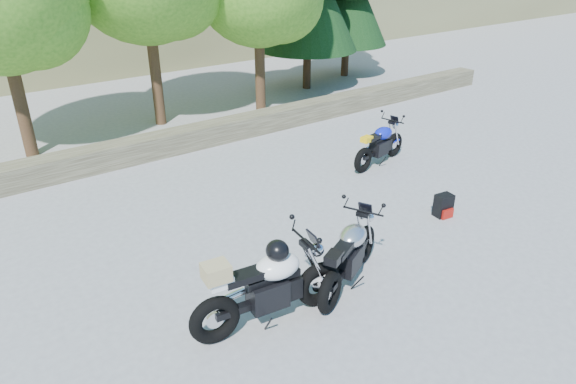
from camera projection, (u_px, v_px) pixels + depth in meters
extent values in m
plane|color=gray|center=(316.00, 263.00, 7.79)|extent=(90.00, 90.00, 0.00)
cube|color=#47412F|center=(165.00, 143.00, 11.67)|extent=(22.00, 0.55, 0.50)
cylinder|color=#382314|center=(17.00, 90.00, 11.03)|extent=(0.28, 0.28, 3.02)
sphere|color=#377A1B|center=(29.00, 10.00, 10.36)|extent=(2.38, 2.38, 2.38)
cylinder|color=#382314|center=(154.00, 60.00, 12.99)|extent=(0.28, 0.28, 3.36)
cylinder|color=#382314|center=(260.00, 59.00, 14.13)|extent=(0.28, 0.28, 2.91)
cylinder|color=#382314|center=(307.00, 55.00, 16.54)|extent=(0.26, 0.26, 2.16)
cylinder|color=#382314|center=(346.00, 48.00, 18.19)|extent=(0.26, 0.26, 1.92)
cone|color=black|center=(348.00, 0.00, 17.48)|extent=(2.82, 2.82, 2.88)
torus|color=black|center=(365.00, 244.00, 7.73)|extent=(0.59, 0.39, 0.59)
torus|color=black|center=(330.00, 292.00, 6.68)|extent=(0.59, 0.39, 0.59)
cylinder|color=silver|center=(365.00, 244.00, 7.73)|extent=(0.20, 0.12, 0.20)
cylinder|color=silver|center=(330.00, 292.00, 6.68)|extent=(0.20, 0.12, 0.20)
cube|color=black|center=(348.00, 260.00, 7.14)|extent=(0.52, 0.44, 0.33)
cube|color=black|center=(351.00, 246.00, 7.10)|extent=(0.64, 0.42, 0.09)
ellipsoid|color=#B9B9BE|center=(353.00, 236.00, 7.09)|extent=(0.63, 0.55, 0.28)
cube|color=black|center=(342.00, 250.00, 6.77)|extent=(0.50, 0.38, 0.08)
cube|color=black|center=(334.00, 258.00, 6.54)|extent=(0.31, 0.28, 0.12)
cylinder|color=black|center=(363.00, 211.00, 7.29)|extent=(0.29, 0.56, 0.03)
sphere|color=silver|center=(366.00, 216.00, 7.48)|extent=(0.17, 0.17, 0.17)
torus|color=black|center=(319.00, 284.00, 6.77)|extent=(0.67, 0.24, 0.65)
torus|color=black|center=(215.00, 320.00, 6.14)|extent=(0.67, 0.24, 0.65)
cylinder|color=silver|center=(319.00, 284.00, 6.77)|extent=(0.23, 0.07, 0.22)
cylinder|color=silver|center=(215.00, 320.00, 6.14)|extent=(0.23, 0.07, 0.22)
cube|color=black|center=(268.00, 294.00, 6.39)|extent=(0.52, 0.36, 0.37)
cube|color=black|center=(273.00, 277.00, 6.32)|extent=(0.73, 0.25, 0.10)
ellipsoid|color=white|center=(278.00, 266.00, 6.29)|extent=(0.63, 0.46, 0.31)
cube|color=black|center=(244.00, 277.00, 6.10)|extent=(0.53, 0.28, 0.09)
cube|color=white|center=(220.00, 281.00, 5.95)|extent=(0.31, 0.24, 0.13)
cylinder|color=black|center=(306.00, 241.00, 6.37)|extent=(0.11, 0.67, 0.03)
sphere|color=silver|center=(317.00, 250.00, 6.51)|extent=(0.18, 0.18, 0.18)
ellipsoid|color=black|center=(277.00, 251.00, 6.19)|extent=(0.32, 0.33, 0.27)
cube|color=#9C8B5A|center=(216.00, 272.00, 5.87)|extent=(0.34, 0.30, 0.20)
torus|color=black|center=(394.00, 145.00, 11.54)|extent=(0.56, 0.25, 0.54)
torus|color=black|center=(363.00, 160.00, 10.73)|extent=(0.56, 0.25, 0.54)
cylinder|color=silver|center=(394.00, 145.00, 11.54)|extent=(0.19, 0.07, 0.19)
cylinder|color=silver|center=(363.00, 160.00, 10.73)|extent=(0.19, 0.07, 0.19)
cube|color=black|center=(379.00, 148.00, 11.08)|extent=(0.45, 0.33, 0.31)
cube|color=black|center=(381.00, 139.00, 11.04)|extent=(0.61, 0.26, 0.09)
ellipsoid|color=#0C19BF|center=(383.00, 133.00, 11.02)|extent=(0.55, 0.42, 0.26)
cube|color=black|center=(373.00, 138.00, 10.78)|extent=(0.46, 0.27, 0.08)
cube|color=yellow|center=(367.00, 139.00, 10.59)|extent=(0.27, 0.22, 0.11)
cylinder|color=black|center=(392.00, 121.00, 11.16)|extent=(0.14, 0.56, 0.03)
sphere|color=silver|center=(395.00, 126.00, 11.32)|extent=(0.15, 0.15, 0.15)
cube|color=black|center=(443.00, 205.00, 9.05)|extent=(0.33, 0.26, 0.41)
cube|color=#A0140D|center=(448.00, 214.00, 9.00)|extent=(0.24, 0.08, 0.17)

